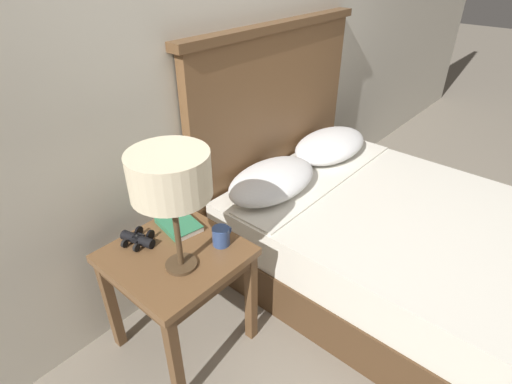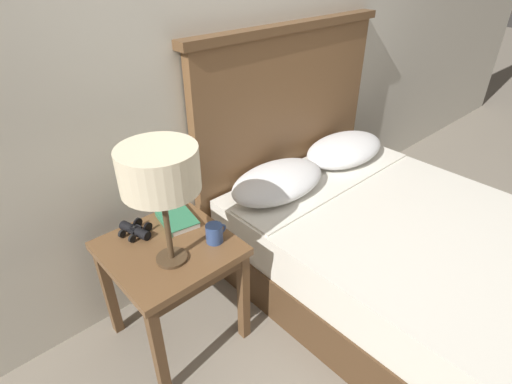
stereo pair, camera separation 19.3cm
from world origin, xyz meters
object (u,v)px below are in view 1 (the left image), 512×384
object	(u,v)px
book_on_nightstand	(178,225)
coffee_mug	(221,236)
bed	(396,240)
table_lamp	(170,177)
nightstand	(177,266)
binoculars_pair	(138,239)

from	to	relation	value
book_on_nightstand	coffee_mug	distance (m)	0.24
bed	table_lamp	bearing A→B (deg)	155.87
coffee_mug	book_on_nightstand	bearing A→B (deg)	100.71
nightstand	binoculars_pair	bearing A→B (deg)	111.58
nightstand	book_on_nightstand	xyz separation A→B (m)	(0.13, 0.13, 0.10)
nightstand	table_lamp	xyz separation A→B (m)	(-0.04, -0.09, 0.50)
bed	binoculars_pair	bearing A→B (deg)	146.39
nightstand	coffee_mug	size ratio (longest dim) A/B	5.48
table_lamp	coffee_mug	bearing A→B (deg)	-6.92
coffee_mug	nightstand	bearing A→B (deg)	146.54
nightstand	coffee_mug	distance (m)	0.24
binoculars_pair	coffee_mug	xyz separation A→B (m)	(0.24, -0.28, 0.02)
coffee_mug	bed	bearing A→B (deg)	-27.69
nightstand	table_lamp	size ratio (longest dim) A/B	1.10
binoculars_pair	coffee_mug	world-z (taller)	coffee_mug
bed	table_lamp	distance (m)	1.37
nightstand	binoculars_pair	size ratio (longest dim) A/B	3.42
binoculars_pair	coffee_mug	distance (m)	0.37
book_on_nightstand	coffee_mug	world-z (taller)	coffee_mug
bed	book_on_nightstand	size ratio (longest dim) A/B	8.79
table_lamp	coffee_mug	xyz separation A→B (m)	(0.21, -0.03, -0.38)
table_lamp	book_on_nightstand	bearing A→B (deg)	52.70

